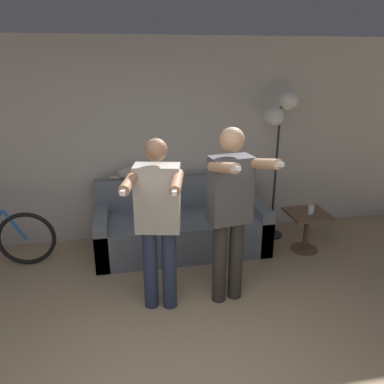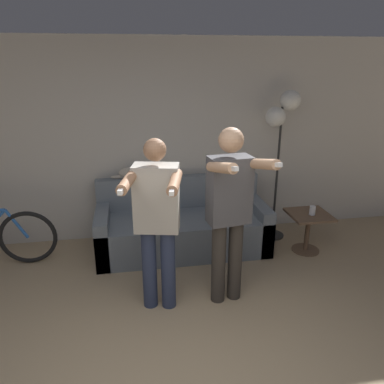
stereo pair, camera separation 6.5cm
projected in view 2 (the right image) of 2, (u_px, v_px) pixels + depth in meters
The scene contains 8 objects.
wall_back at pixel (142, 143), 4.86m from camera, with size 10.00×0.05×2.60m.
couch at pixel (182, 228), 4.79m from camera, with size 2.13×0.87×0.88m.
person_left at pixel (157, 217), 3.40m from camera, with size 0.57×0.74×1.69m.
person_right at pixel (230, 206), 3.50m from camera, with size 0.53×0.71×1.76m.
cat at pixel (135, 172), 4.77m from camera, with size 0.50×0.11×0.19m.
floor_lamp at pixel (282, 119), 4.68m from camera, with size 0.43×0.31×1.97m.
side_table at pixel (308, 224), 4.69m from camera, with size 0.49×0.49×0.51m.
cup at pixel (312, 210), 4.60m from camera, with size 0.07×0.07×0.11m.
Camera 2 is at (-0.18, -1.80, 2.32)m, focal length 35.00 mm.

